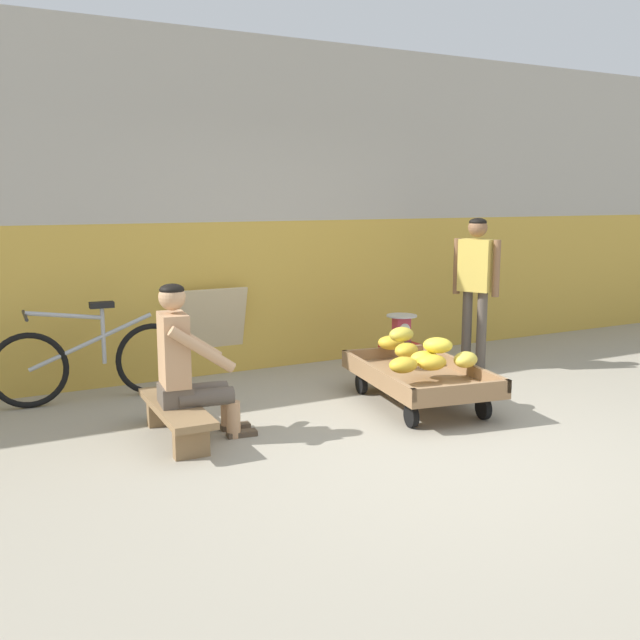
{
  "coord_description": "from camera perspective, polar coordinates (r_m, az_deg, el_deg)",
  "views": [
    {
      "loc": [
        -2.95,
        -3.81,
        1.74
      ],
      "look_at": [
        -0.22,
        1.28,
        0.75
      ],
      "focal_mm": 40.63,
      "sensor_mm": 36.0,
      "label": 1
    }
  ],
  "objects": [
    {
      "name": "weighing_scale",
      "position": [
        7.15,
        6.44,
        -0.71
      ],
      "size": [
        0.3,
        0.3,
        0.29
      ],
      "color": "#28282D",
      "rests_on": "plastic_crate"
    },
    {
      "name": "low_bench",
      "position": [
        5.34,
        -11.27,
        -7.24
      ],
      "size": [
        0.34,
        1.11,
        0.27
      ],
      "color": "olive",
      "rests_on": "ground"
    },
    {
      "name": "customer_adult",
      "position": [
        7.42,
        12.19,
        3.4
      ],
      "size": [
        0.32,
        0.45,
        1.53
      ],
      "color": "brown",
      "rests_on": "ground"
    },
    {
      "name": "plastic_crate",
      "position": [
        7.22,
        6.39,
        -3.07
      ],
      "size": [
        0.36,
        0.28,
        0.3
      ],
      "color": "red",
      "rests_on": "ground"
    },
    {
      "name": "vendor_seated",
      "position": [
        5.27,
        -10.46,
        -3.32
      ],
      "size": [
        0.71,
        0.53,
        1.14
      ],
      "color": "tan",
      "rests_on": "ground"
    },
    {
      "name": "shopping_bag",
      "position": [
        6.9,
        8.85,
        -3.99
      ],
      "size": [
        0.18,
        0.12,
        0.24
      ],
      "primitive_type": "cube",
      "color": "#3370B7",
      "rests_on": "ground"
    },
    {
      "name": "sign_board",
      "position": [
        7.12,
        -8.66,
        -0.96
      ],
      "size": [
        0.7,
        0.26,
        0.87
      ],
      "color": "#C6B289",
      "rests_on": "ground"
    },
    {
      "name": "ground_plane",
      "position": [
        5.13,
        9.11,
        -10.25
      ],
      "size": [
        80.0,
        80.0,
        0.0
      ],
      "primitive_type": "plane",
      "color": "gray"
    },
    {
      "name": "back_wall",
      "position": [
        7.4,
        -4.74,
        8.85
      ],
      "size": [
        16.0,
        0.3,
        3.26
      ],
      "color": "gold",
      "rests_on": "ground"
    },
    {
      "name": "bicycle_near_left",
      "position": [
        6.49,
        -17.52,
        -3.08
      ],
      "size": [
        1.66,
        0.48,
        0.86
      ],
      "color": "black",
      "rests_on": "ground"
    },
    {
      "name": "banana_cart",
      "position": [
        6.13,
        7.81,
        -4.53
      ],
      "size": [
        1.06,
        1.56,
        0.36
      ],
      "color": "#8E6B47",
      "rests_on": "ground"
    },
    {
      "name": "banana_pile",
      "position": [
        6.12,
        7.85,
        -2.51
      ],
      "size": [
        0.83,
        1.13,
        0.25
      ],
      "color": "yellow",
      "rests_on": "banana_cart"
    }
  ]
}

